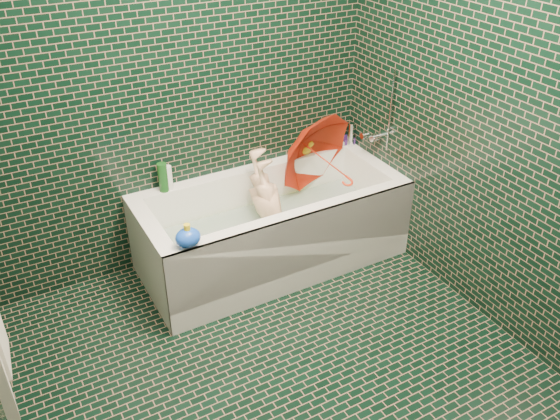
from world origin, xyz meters
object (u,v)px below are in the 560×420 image
umbrella (326,161)px  bath_toy (188,237)px  rubber_duck (306,149)px  child (273,217)px  bathtub (273,235)px

umbrella → bath_toy: umbrella is taller
rubber_duck → bath_toy: size_ratio=0.70×
bath_toy → rubber_duck: bearing=11.1°
child → rubber_duck: rubber_duck is taller
rubber_duck → bath_toy: bearing=-136.1°
bathtub → bath_toy: 0.86m
child → umbrella: (0.43, 0.03, 0.29)m
bathtub → umbrella: (0.46, 0.09, 0.39)m
bathtub → child: 0.12m
umbrella → rubber_duck: (-0.01, 0.24, -0.01)m
bathtub → umbrella: size_ratio=2.90×
umbrella → bathtub: bearing=176.6°
bath_toy → child: bearing=8.9°
child → bathtub: bearing=-11.0°
rubber_duck → bathtub: bearing=-129.4°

